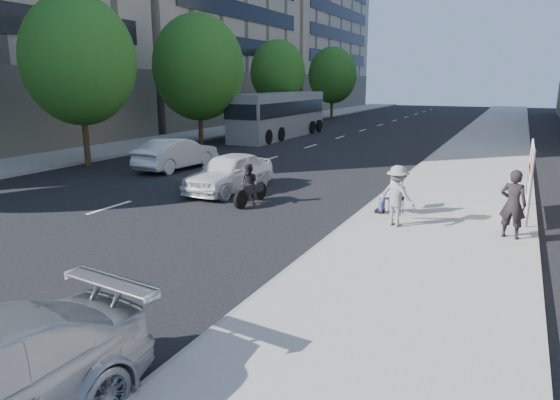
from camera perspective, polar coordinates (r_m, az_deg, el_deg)
The scene contains 16 objects.
ground at distance 12.48m, azimuth -3.54°, elevation -6.11°, with size 160.00×160.00×0.00m, color black.
near_sidewalk at distance 30.59m, azimuth 22.10°, elevation 4.77°, with size 5.00×120.00×0.15m, color gray.
far_sidewalk at distance 37.93m, azimuth -11.11°, elevation 7.00°, with size 4.50×120.00×0.15m, color gray.
far_bldg_north at distance 81.22m, azimuth -0.82°, elevation 20.41°, with size 22.00×28.00×28.00m, color tan.
tree_far_b at distance 26.70m, azimuth -21.99°, elevation 14.57°, with size 5.40×5.40×8.24m.
tree_far_c at distance 34.32m, azimuth -9.30°, elevation 14.70°, with size 6.00×6.00×8.47m.
tree_far_d at distance 44.72m, azimuth -0.25°, elevation 14.37°, with size 4.80×4.80×7.65m.
tree_far_e at distance 57.64m, azimuth 6.01°, elevation 13.99°, with size 5.40×5.40×7.89m.
seated_protester at distance 15.74m, azimuth 12.83°, elevation 1.01°, with size 0.83×1.12×1.31m.
jogger at distance 14.43m, azimuth 13.24°, elevation 0.47°, with size 1.12×0.64×1.74m, color slate.
pedestrian_woman at distance 14.29m, azimuth 25.08°, elevation -0.43°, with size 0.66×0.44×1.82m, color black.
protest_banner at distance 16.92m, azimuth 26.65°, elevation 2.59°, with size 0.08×3.06×2.20m.
white_sedan_near at distance 19.32m, azimuth -5.82°, elevation 3.16°, with size 1.76×4.37×1.49m, color silver.
white_sedan_mid at distance 24.72m, azimuth -11.73°, elevation 5.23°, with size 1.60×4.58×1.51m, color silver.
motorcycle at distance 17.18m, azimuth -3.50°, elevation 1.55°, with size 0.75×2.05×1.42m.
bus at distance 38.32m, azimuth -0.01°, elevation 9.66°, with size 2.76×12.08×3.30m.
Camera 1 is at (5.75, -10.26, 4.17)m, focal length 32.00 mm.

